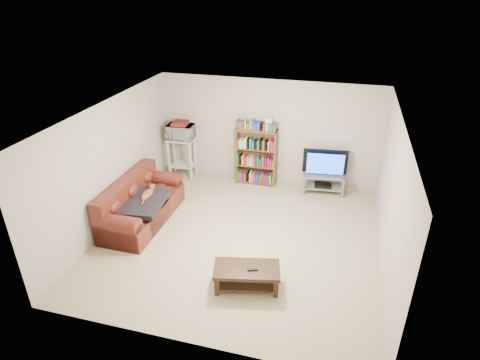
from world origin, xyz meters
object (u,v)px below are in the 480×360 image
(coffee_table, at_px, (247,274))
(bookshelf, at_px, (256,156))
(sofa, at_px, (139,207))
(tv_stand, at_px, (323,180))

(coffee_table, relative_size, bookshelf, 0.82)
(sofa, bearing_deg, tv_stand, 32.14)
(tv_stand, relative_size, bookshelf, 0.70)
(sofa, height_order, bookshelf, bookshelf)
(bookshelf, bearing_deg, sofa, -130.92)
(coffee_table, distance_m, tv_stand, 3.54)
(sofa, xyz_separation_m, tv_stand, (3.42, 2.10, -0.01))
(coffee_table, bearing_deg, tv_stand, 63.06)
(tv_stand, bearing_deg, coffee_table, -110.39)
(tv_stand, bearing_deg, bookshelf, 171.06)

